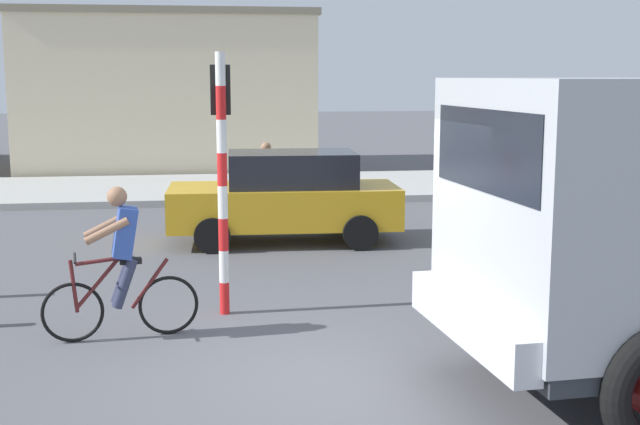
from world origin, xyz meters
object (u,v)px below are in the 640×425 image
cyclist (121,263)px  car_red_near (286,196)px  traffic_light_pole (222,147)px  pedestrian_near_kerb (266,181)px

cyclist → car_red_near: bearing=65.4°
traffic_light_pole → car_red_near: (1.24, 4.35, -1.25)m
car_red_near → cyclist: bearing=-114.6°
cyclist → pedestrian_near_kerb: size_ratio=1.06×
cyclist → car_red_near: size_ratio=0.42×
cyclist → traffic_light_pole: 1.90m
cyclist → pedestrian_near_kerb: bearing=72.9°
traffic_light_pole → pedestrian_near_kerb: (1.06, 6.33, -1.22)m
pedestrian_near_kerb → cyclist: bearing=-107.1°
traffic_light_pole → car_red_near: traffic_light_pole is taller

